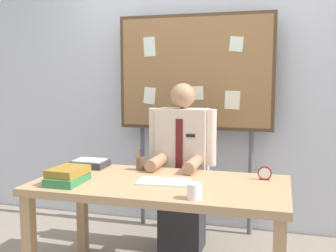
{
  "coord_description": "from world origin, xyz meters",
  "views": [
    {
      "loc": [
        0.76,
        -2.49,
        1.4
      ],
      "look_at": [
        0.0,
        0.18,
        1.07
      ],
      "focal_mm": 43.16,
      "sensor_mm": 36.0,
      "label": 1
    }
  ],
  "objects_px": {
    "desk_clock": "(265,174)",
    "paper_tray": "(90,163)",
    "desk": "(160,194)",
    "open_notebook": "(164,182)",
    "person": "(182,174)",
    "pen_holder": "(141,163)",
    "book_stack": "(68,176)",
    "coffee_mug": "(194,191)",
    "bulletin_board": "(195,76)"
  },
  "relations": [
    {
      "from": "desk_clock",
      "to": "paper_tray",
      "type": "xyz_separation_m",
      "value": [
        -1.31,
        0.03,
        -0.01
      ]
    },
    {
      "from": "desk",
      "to": "open_notebook",
      "type": "bearing_deg",
      "value": -35.15
    },
    {
      "from": "person",
      "to": "pen_holder",
      "type": "bearing_deg",
      "value": -127.67
    },
    {
      "from": "pen_holder",
      "to": "desk",
      "type": "bearing_deg",
      "value": -50.28
    },
    {
      "from": "book_stack",
      "to": "open_notebook",
      "type": "bearing_deg",
      "value": 16.85
    },
    {
      "from": "person",
      "to": "book_stack",
      "type": "distance_m",
      "value": 0.99
    },
    {
      "from": "desk",
      "to": "coffee_mug",
      "type": "bearing_deg",
      "value": -46.71
    },
    {
      "from": "desk",
      "to": "desk_clock",
      "type": "distance_m",
      "value": 0.71
    },
    {
      "from": "person",
      "to": "paper_tray",
      "type": "distance_m",
      "value": 0.74
    },
    {
      "from": "open_notebook",
      "to": "desk_clock",
      "type": "height_order",
      "value": "desk_clock"
    },
    {
      "from": "paper_tray",
      "to": "desk",
      "type": "bearing_deg",
      "value": -23.01
    },
    {
      "from": "desk",
      "to": "bulletin_board",
      "type": "relative_size",
      "value": 0.85
    },
    {
      "from": "coffee_mug",
      "to": "desk_clock",
      "type": "bearing_deg",
      "value": 56.83
    },
    {
      "from": "bulletin_board",
      "to": "desk_clock",
      "type": "relative_size",
      "value": 21.35
    },
    {
      "from": "coffee_mug",
      "to": "book_stack",
      "type": "bearing_deg",
      "value": 172.47
    },
    {
      "from": "coffee_mug",
      "to": "pen_holder",
      "type": "bearing_deg",
      "value": 131.63
    },
    {
      "from": "person",
      "to": "pen_holder",
      "type": "relative_size",
      "value": 8.52
    },
    {
      "from": "book_stack",
      "to": "paper_tray",
      "type": "height_order",
      "value": "book_stack"
    },
    {
      "from": "desk",
      "to": "person",
      "type": "height_order",
      "value": "person"
    },
    {
      "from": "bulletin_board",
      "to": "pen_holder",
      "type": "bearing_deg",
      "value": -107.53
    },
    {
      "from": "desk_clock",
      "to": "pen_holder",
      "type": "distance_m",
      "value": 0.9
    },
    {
      "from": "open_notebook",
      "to": "book_stack",
      "type": "bearing_deg",
      "value": -163.15
    },
    {
      "from": "bulletin_board",
      "to": "coffee_mug",
      "type": "height_order",
      "value": "bulletin_board"
    },
    {
      "from": "desk",
      "to": "coffee_mug",
      "type": "relative_size",
      "value": 18.74
    },
    {
      "from": "person",
      "to": "coffee_mug",
      "type": "relative_size",
      "value": 15.37
    },
    {
      "from": "book_stack",
      "to": "desk_clock",
      "type": "height_order",
      "value": "book_stack"
    },
    {
      "from": "person",
      "to": "bulletin_board",
      "type": "xyz_separation_m",
      "value": [
        -0.0,
        0.45,
        0.79
      ]
    },
    {
      "from": "desk",
      "to": "open_notebook",
      "type": "relative_size",
      "value": 4.99
    },
    {
      "from": "person",
      "to": "coffee_mug",
      "type": "bearing_deg",
      "value": -72.07
    },
    {
      "from": "coffee_mug",
      "to": "pen_holder",
      "type": "distance_m",
      "value": 0.81
    },
    {
      "from": "person",
      "to": "open_notebook",
      "type": "bearing_deg",
      "value": -87.39
    },
    {
      "from": "person",
      "to": "paper_tray",
      "type": "bearing_deg",
      "value": -153.33
    },
    {
      "from": "open_notebook",
      "to": "paper_tray",
      "type": "xyz_separation_m",
      "value": [
        -0.68,
        0.3,
        0.02
      ]
    },
    {
      "from": "desk_clock",
      "to": "bulletin_board",
      "type": "bearing_deg",
      "value": 129.13
    },
    {
      "from": "bulletin_board",
      "to": "coffee_mug",
      "type": "distance_m",
      "value": 1.55
    },
    {
      "from": "open_notebook",
      "to": "pen_holder",
      "type": "relative_size",
      "value": 2.08
    },
    {
      "from": "desk",
      "to": "person",
      "type": "distance_m",
      "value": 0.6
    },
    {
      "from": "bulletin_board",
      "to": "paper_tray",
      "type": "bearing_deg",
      "value": -129.89
    },
    {
      "from": "coffee_mug",
      "to": "person",
      "type": "bearing_deg",
      "value": 107.93
    },
    {
      "from": "person",
      "to": "open_notebook",
      "type": "relative_size",
      "value": 4.1
    },
    {
      "from": "desk",
      "to": "bulletin_board",
      "type": "distance_m",
      "value": 1.32
    },
    {
      "from": "book_stack",
      "to": "open_notebook",
      "type": "relative_size",
      "value": 0.91
    },
    {
      "from": "desk_clock",
      "to": "coffee_mug",
      "type": "xyz_separation_m",
      "value": [
        -0.36,
        -0.56,
        0.0
      ]
    },
    {
      "from": "book_stack",
      "to": "desk_clock",
      "type": "relative_size",
      "value": 3.29
    },
    {
      "from": "bulletin_board",
      "to": "pen_holder",
      "type": "height_order",
      "value": "bulletin_board"
    },
    {
      "from": "desk",
      "to": "open_notebook",
      "type": "height_order",
      "value": "open_notebook"
    },
    {
      "from": "person",
      "to": "coffee_mug",
      "type": "xyz_separation_m",
      "value": [
        0.3,
        -0.92,
        0.13
      ]
    },
    {
      "from": "open_notebook",
      "to": "paper_tray",
      "type": "height_order",
      "value": "paper_tray"
    },
    {
      "from": "desk_clock",
      "to": "person",
      "type": "bearing_deg",
      "value": 151.33
    },
    {
      "from": "open_notebook",
      "to": "pen_holder",
      "type": "distance_m",
      "value": 0.41
    }
  ]
}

